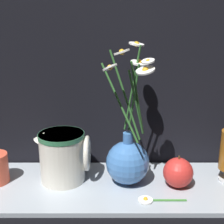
% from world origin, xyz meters
% --- Properties ---
extents(ground_plane, '(6.00, 6.00, 0.00)m').
position_xyz_m(ground_plane, '(0.00, 0.00, 0.00)').
color(ground_plane, black).
extents(shelf, '(0.79, 0.26, 0.01)m').
position_xyz_m(shelf, '(0.00, 0.00, 0.01)').
color(shelf, '#9EA8B2').
rests_on(shelf, ground_plane).
extents(vase_with_flowers, '(0.14, 0.17, 0.37)m').
position_xyz_m(vase_with_flowers, '(0.06, 0.01, 0.08)').
color(vase_with_flowers, '#3F72B7').
rests_on(vase_with_flowers, shelf).
extents(ceramic_pitcher, '(0.15, 0.12, 0.15)m').
position_xyz_m(ceramic_pitcher, '(-0.11, 0.03, 0.09)').
color(ceramic_pitcher, beige).
rests_on(ceramic_pitcher, shelf).
extents(orange_fruit, '(0.08, 0.08, 0.09)m').
position_xyz_m(orange_fruit, '(0.19, -0.01, 0.05)').
color(orange_fruit, red).
rests_on(orange_fruit, shelf).
extents(loose_daisy, '(0.12, 0.04, 0.01)m').
position_xyz_m(loose_daisy, '(0.11, -0.08, 0.02)').
color(loose_daisy, '#3D7A33').
rests_on(loose_daisy, shelf).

